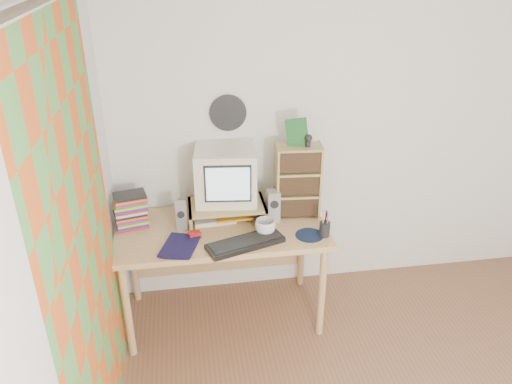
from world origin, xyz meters
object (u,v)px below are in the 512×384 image
object	(u,v)px
crt_monitor	(226,176)
mug	(265,227)
cd_rack	(298,181)
desk	(221,239)
keyboard	(245,243)
diary	(164,243)
dvd_stack	(130,207)

from	to	relation	value
crt_monitor	mug	distance (m)	0.44
cd_rack	desk	bearing A→B (deg)	-171.95
crt_monitor	keyboard	bearing A→B (deg)	-72.87
cd_rack	mug	bearing A→B (deg)	-133.96
desk	cd_rack	size ratio (longest dim) A/B	2.73
crt_monitor	mug	xyz separation A→B (m)	(0.22, -0.29, -0.25)
desk	cd_rack	distance (m)	0.67
desk	mug	world-z (taller)	mug
desk	diary	xyz separation A→B (m)	(-0.38, -0.24, 0.16)
desk	mug	bearing A→B (deg)	-35.99
desk	dvd_stack	bearing A→B (deg)	175.91
crt_monitor	dvd_stack	distance (m)	0.66
keyboard	mug	world-z (taller)	mug
diary	cd_rack	bearing A→B (deg)	34.79
dvd_stack	cd_rack	xyz separation A→B (m)	(1.13, -0.01, 0.11)
keyboard	mug	xyz separation A→B (m)	(0.15, 0.11, 0.04)
keyboard	diary	size ratio (longest dim) A/B	1.98
cd_rack	mug	distance (m)	0.41
keyboard	diary	world-z (taller)	diary
keyboard	diary	bearing A→B (deg)	153.83
cd_rack	diary	size ratio (longest dim) A/B	2.06
keyboard	crt_monitor	bearing A→B (deg)	82.41
keyboard	cd_rack	xyz separation A→B (m)	(0.41, 0.35, 0.24)
crt_monitor	dvd_stack	bearing A→B (deg)	-169.71
desk	crt_monitor	size ratio (longest dim) A/B	3.57
dvd_stack	diary	xyz separation A→B (m)	(0.21, -0.29, -0.12)
desk	keyboard	distance (m)	0.37
keyboard	dvd_stack	world-z (taller)	dvd_stack
mug	diary	distance (m)	0.65
desk	mug	distance (m)	0.39
crt_monitor	desk	bearing A→B (deg)	-114.97
cd_rack	mug	world-z (taller)	cd_rack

